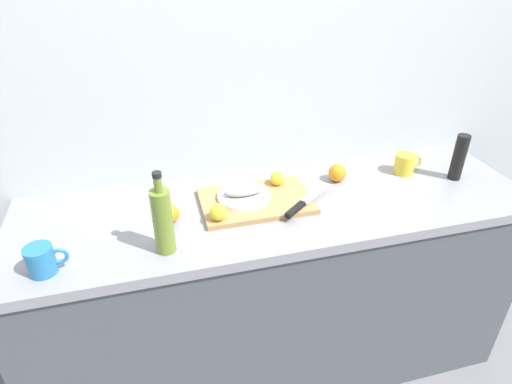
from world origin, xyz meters
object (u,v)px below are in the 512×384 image
Objects in this scene: white_plate at (244,196)px; pepper_mill at (459,158)px; coffee_mug_1 at (405,164)px; lemon_0 at (277,178)px; chef_knife at (303,203)px; cutting_board at (256,201)px; coffee_mug_0 at (42,260)px; orange_0 at (337,173)px; fish_fillet at (244,190)px; olive_oil_bottle at (163,220)px.

pepper_mill is (0.91, -0.05, 0.07)m from white_plate.
white_plate is at bearing -175.62° from coffee_mug_1.
chef_knife is at bearing -74.96° from lemon_0.
pepper_mill is at bearing -8.38° from lemon_0.
cutting_board is 0.18m from chef_knife.
orange_0 is at bearing 15.04° from coffee_mug_0.
chef_knife is at bearing -28.13° from fish_fillet.
chef_knife is at bearing -29.46° from cutting_board.
cutting_board is 1.45× the size of olive_oil_bottle.
cutting_board is 7.40× the size of lemon_0.
white_plate is at bearing 34.94° from olive_oil_bottle.
cutting_board is 0.76m from coffee_mug_0.
lemon_0 is 0.46× the size of coffee_mug_1.
olive_oil_bottle is at bearing 153.25° from chef_knife.
coffee_mug_1 is 1.68× the size of orange_0.
cutting_board is at bearing 16.31° from coffee_mug_0.
olive_oil_bottle is at bearing -171.88° from pepper_mill.
olive_oil_bottle reaches higher than white_plate.
coffee_mug_0 reaches higher than fish_fillet.
chef_knife reaches higher than cutting_board.
pepper_mill is at bearing -29.54° from coffee_mug_1.
lemon_0 is (0.15, 0.06, 0.02)m from white_plate.
white_plate is 0.23m from chef_knife.
lemon_0 is 0.29× the size of pepper_mill.
fish_fillet is at bearing 34.94° from olive_oil_bottle.
fish_fillet is 0.73m from coffee_mug_1.
orange_0 reaches higher than fish_fillet.
lemon_0 reaches higher than white_plate.
coffee_mug_0 is 1.60m from pepper_mill.
pepper_mill is (1.59, 0.19, 0.05)m from coffee_mug_0.
lemon_0 is 0.20× the size of olive_oil_bottle.
olive_oil_bottle is 0.38m from coffee_mug_0.
olive_oil_bottle is (-0.32, -0.22, 0.09)m from white_plate.
olive_oil_bottle reaches higher than lemon_0.
fish_fillet is at bearing -171.21° from orange_0.
cutting_board is 0.38m from orange_0.
fish_fillet is 0.91m from pepper_mill.
lemon_0 is at bearing 22.72° from white_plate.
orange_0 is at bearing 12.51° from cutting_board.
chef_knife is 1.96× the size of coffee_mug_1.
fish_fillet is at bearing -175.62° from coffee_mug_1.
fish_fillet is 0.42m from orange_0.
fish_fillet reaches higher than cutting_board.
white_plate is 0.70× the size of olive_oil_bottle.
fish_fillet is 1.22× the size of coffee_mug_0.
white_plate is 2.75× the size of orange_0.
coffee_mug_1 is at bearing -0.90° from lemon_0.
fish_fillet is at bearing 177.09° from pepper_mill.
olive_oil_bottle is (-0.52, -0.11, 0.09)m from chef_knife.
pepper_mill is at bearing -2.91° from white_plate.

